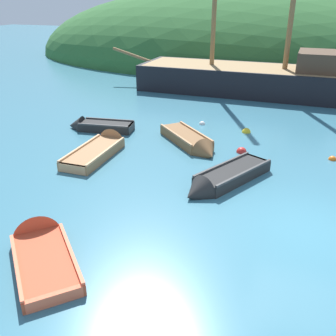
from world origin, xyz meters
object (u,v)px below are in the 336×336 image
at_px(sailing_ship, 252,83).
at_px(buoy_red, 241,152).
at_px(buoy_white, 202,124).
at_px(rowboat_outer_right, 223,180).
at_px(rowboat_outer_left, 102,149).
at_px(rowboat_center, 41,250).
at_px(buoy_orange, 332,160).
at_px(rowboat_portside, 97,127).
at_px(buoy_yellow, 246,132).
at_px(rowboat_near_dock, 192,143).

distance_m(sailing_ship, buoy_red, 10.28).
bearing_deg(buoy_white, rowboat_outer_right, -69.16).
distance_m(sailing_ship, rowboat_outer_left, 12.71).
bearing_deg(rowboat_center, buoy_white, -50.51).
height_order(rowboat_outer_right, buoy_white, rowboat_outer_right).
bearing_deg(buoy_orange, buoy_white, 156.28).
relative_size(rowboat_portside, rowboat_outer_right, 0.83).
xyz_separation_m(rowboat_outer_right, buoy_yellow, (-0.06, 5.43, -0.13)).
height_order(rowboat_outer_left, rowboat_outer_right, rowboat_outer_left).
xyz_separation_m(sailing_ship, buoy_red, (1.09, -10.21, -0.60)).
xyz_separation_m(rowboat_outer_left, rowboat_outer_right, (5.10, -1.17, 0.02)).
height_order(rowboat_portside, buoy_red, rowboat_portside).
relative_size(rowboat_outer_right, buoy_red, 9.19).
relative_size(buoy_yellow, buoy_red, 0.98).
bearing_deg(rowboat_near_dock, rowboat_portside, -141.26).
distance_m(rowboat_outer_right, buoy_orange, 4.86).
relative_size(buoy_white, buoy_yellow, 0.75).
relative_size(rowboat_center, buoy_yellow, 7.68).
distance_m(rowboat_portside, buoy_white, 4.97).
bearing_deg(rowboat_portside, rowboat_outer_right, 144.31).
bearing_deg(buoy_orange, sailing_ship, 114.46).
relative_size(rowboat_portside, buoy_yellow, 7.79).
bearing_deg(buoy_red, rowboat_outer_left, -160.96).
height_order(rowboat_portside, buoy_white, rowboat_portside).
xyz_separation_m(rowboat_portside, rowboat_outer_right, (6.60, -3.51, 0.01)).
bearing_deg(rowboat_near_dock, buoy_orange, 49.28).
xyz_separation_m(buoy_white, buoy_orange, (5.74, -2.52, 0.00)).
bearing_deg(buoy_white, buoy_red, -50.91).
bearing_deg(rowboat_center, sailing_ship, -52.20).
distance_m(rowboat_outer_left, buoy_orange, 8.88).
bearing_deg(rowboat_center, buoy_orange, -83.81).
bearing_deg(buoy_orange, rowboat_center, -129.06).
distance_m(buoy_white, buoy_yellow, 2.24).
xyz_separation_m(rowboat_portside, buoy_yellow, (6.54, 1.92, -0.12)).
xyz_separation_m(buoy_red, buoy_orange, (3.37, 0.40, 0.00)).
bearing_deg(sailing_ship, rowboat_portside, 60.79).
bearing_deg(rowboat_center, rowboat_near_dock, -54.77).
bearing_deg(rowboat_near_dock, rowboat_outer_left, -105.08).
distance_m(rowboat_center, buoy_white, 11.01).
bearing_deg(rowboat_portside, sailing_ship, -127.94).
relative_size(rowboat_outer_left, buoy_orange, 12.86).
distance_m(rowboat_outer_left, rowboat_portside, 2.78).
relative_size(rowboat_outer_right, buoy_white, 12.42).
relative_size(rowboat_center, rowboat_outer_right, 0.82).
relative_size(buoy_yellow, buoy_orange, 1.37).
bearing_deg(rowboat_center, rowboat_outer_left, -29.05).
xyz_separation_m(rowboat_outer_right, rowboat_near_dock, (-1.93, 2.98, -0.00)).
height_order(rowboat_outer_left, buoy_white, rowboat_outer_left).
distance_m(sailing_ship, rowboat_near_dock, 10.25).
relative_size(rowboat_center, buoy_white, 10.21).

